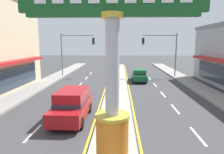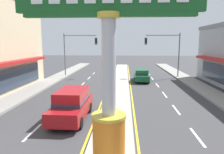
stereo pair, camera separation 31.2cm
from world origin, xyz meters
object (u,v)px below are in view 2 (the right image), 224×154
(traffic_light_right_side, at_px, (166,47))
(sedan_mid_left_lane, at_px, (142,75))
(district_sign, at_px, (109,72))
(traffic_light_left_side, at_px, (76,47))
(suv_near_left_lane, at_px, (72,104))

(traffic_light_right_side, relative_size, sedan_mid_left_lane, 1.43)
(district_sign, relative_size, traffic_light_left_side, 1.16)
(traffic_light_right_side, height_order, sedan_mid_left_lane, traffic_light_right_side)
(suv_near_left_lane, bearing_deg, sedan_mid_left_lane, 67.76)
(traffic_light_left_side, xyz_separation_m, suv_near_left_lane, (3.59, -16.57, -3.26))
(traffic_light_right_side, distance_m, suv_near_left_lane, 19.09)
(district_sign, bearing_deg, suv_near_left_lane, 119.99)
(district_sign, distance_m, suv_near_left_lane, 6.13)
(district_sign, bearing_deg, traffic_light_right_side, 73.40)
(sedan_mid_left_lane, bearing_deg, district_sign, -98.58)
(district_sign, height_order, traffic_light_right_side, district_sign)
(traffic_light_right_side, bearing_deg, suv_near_left_lane, -118.84)
(traffic_light_left_side, distance_m, traffic_light_right_side, 12.66)
(suv_near_left_lane, bearing_deg, traffic_light_left_side, 102.21)
(district_sign, relative_size, suv_near_left_lane, 1.55)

